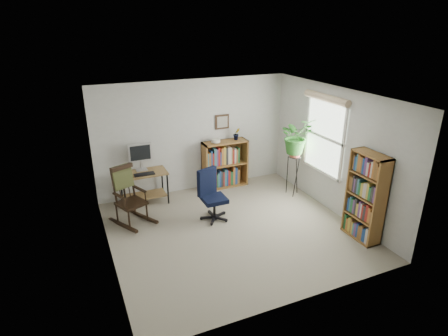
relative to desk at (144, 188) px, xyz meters
name	(u,v)px	position (x,y,z in m)	size (l,w,h in m)	color
floor	(233,230)	(1.20, -1.70, -0.33)	(4.20, 4.00, 0.00)	gray
ceiling	(234,96)	(1.20, -1.70, 2.07)	(4.20, 4.00, 0.00)	silver
wall_back	(194,136)	(1.20, 0.30, 0.87)	(4.20, 0.00, 2.40)	beige
wall_front	(303,223)	(1.20, -3.70, 0.87)	(4.20, 0.00, 2.40)	beige
wall_left	(104,189)	(-0.90, -1.70, 0.87)	(0.00, 4.00, 2.40)	beige
wall_right	(335,151)	(3.30, -1.70, 0.87)	(0.00, 4.00, 2.40)	beige
window	(324,137)	(3.26, -1.40, 1.07)	(0.12, 1.20, 1.50)	white
desk	(144,188)	(0.00, 0.00, 0.00)	(0.93, 0.51, 0.67)	olive
monitor	(140,157)	(0.00, 0.14, 0.61)	(0.46, 0.16, 0.56)	#B0B0B4
keyboard	(144,174)	(0.00, -0.12, 0.35)	(0.40, 0.15, 0.03)	black
office_chair	(214,195)	(1.05, -1.19, 0.16)	(0.54, 0.54, 0.99)	black
rocking_chair	(130,196)	(-0.39, -0.72, 0.22)	(0.57, 0.95, 1.11)	black
low_bookshelf	(225,164)	(1.84, 0.12, 0.19)	(1.00, 0.33, 1.06)	brown
tall_bookshelf	(366,197)	(3.12, -2.78, 0.43)	(0.29, 0.67, 1.53)	brown
plant_stand	(293,172)	(3.00, -0.85, 0.17)	(0.28, 0.28, 1.01)	black
spider_plant	(297,119)	(3.00, -0.85, 1.33)	(1.69, 1.88, 1.46)	#2D6F27
potted_plant_small	(237,137)	(2.12, 0.13, 0.78)	(0.13, 0.24, 0.11)	#2D6F27
framed_picture	(222,122)	(1.84, 0.27, 1.12)	(0.32, 0.04, 0.32)	black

